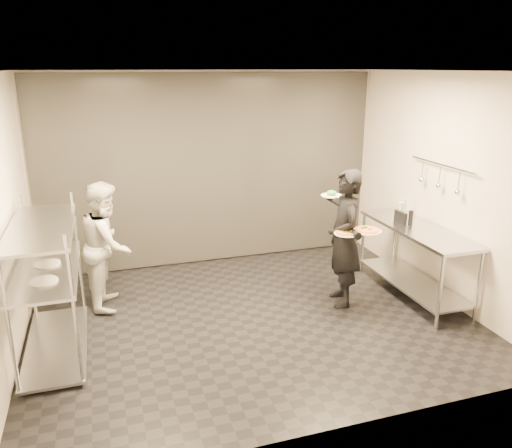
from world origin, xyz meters
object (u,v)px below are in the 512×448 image
object	(u,v)px
salad_plate	(332,194)
pizza_plate_far	(367,230)
pass_rack	(48,282)
bottle_clear	(404,207)
chef	(107,245)
pos_monitor	(400,218)
pizza_plate_near	(346,233)
bottle_green	(401,212)
bottle_dark	(411,218)
waiter	(344,239)
prep_counter	(416,250)

from	to	relation	value
salad_plate	pizza_plate_far	bearing A→B (deg)	-70.39
pass_rack	bottle_clear	size ratio (longest dim) A/B	6.98
chef	salad_plate	bearing A→B (deg)	-92.90
chef	pos_monitor	bearing A→B (deg)	-92.87
pass_rack	bottle_clear	world-z (taller)	pass_rack
pizza_plate_near	bottle_green	xyz separation A→B (m)	(0.98, 0.40, 0.05)
bottle_clear	bottle_dark	world-z (taller)	bottle_clear
pass_rack	bottle_green	distance (m)	4.26
pass_rack	pizza_plate_near	size ratio (longest dim) A/B	5.64
pizza_plate_near	salad_plate	bearing A→B (deg)	84.94
waiter	salad_plate	world-z (taller)	waiter
pass_rack	bottle_green	size ratio (longest dim) A/B	6.06
pass_rack	pizza_plate_near	xyz separation A→B (m)	(3.26, -0.13, 0.23)
chef	pos_monitor	xyz separation A→B (m)	(3.61, -0.71, 0.22)
pass_rack	salad_plate	distance (m)	3.38
salad_plate	pos_monitor	world-z (taller)	salad_plate
waiter	pizza_plate_near	world-z (taller)	waiter
chef	pizza_plate_near	world-z (taller)	chef
pass_rack	prep_counter	size ratio (longest dim) A/B	0.89
pizza_plate_far	bottle_clear	distance (m)	1.18
pizza_plate_near	bottle_green	distance (m)	1.06
pizza_plate_near	salad_plate	world-z (taller)	salad_plate
prep_counter	salad_plate	xyz separation A→B (m)	(-1.02, 0.39, 0.71)
waiter	bottle_green	size ratio (longest dim) A/B	6.44
bottle_clear	bottle_green	bearing A→B (deg)	-129.93
chef	bottle_clear	xyz separation A→B (m)	(3.86, -0.39, 0.26)
prep_counter	bottle_dark	bearing A→B (deg)	109.92
pos_monitor	bottle_dark	world-z (taller)	bottle_dark
waiter	chef	distance (m)	2.88
pizza_plate_far	bottle_dark	xyz separation A→B (m)	(0.78, 0.28, -0.00)
waiter	bottle_green	distance (m)	0.94
prep_counter	pizza_plate_far	distance (m)	0.93
chef	pizza_plate_far	distance (m)	3.11
salad_plate	pos_monitor	size ratio (longest dim) A/B	1.19
pass_rack	bottle_dark	xyz separation A→B (m)	(4.29, 0.11, 0.25)
pass_rack	bottle_dark	bearing A→B (deg)	1.52
salad_plate	bottle_clear	bearing A→B (deg)	6.98
chef	bottle_clear	size ratio (longest dim) A/B	6.80
bottle_green	bottle_dark	xyz separation A→B (m)	(0.04, -0.16, -0.04)
bottle_green	chef	bearing A→B (deg)	169.84
pizza_plate_near	pos_monitor	distance (m)	1.01
chef	salad_plate	world-z (taller)	chef
bottle_green	bottle_clear	world-z (taller)	bottle_green
pizza_plate_far	bottle_dark	world-z (taller)	bottle_dark
waiter	salad_plate	xyz separation A→B (m)	(-0.04, 0.31, 0.49)
waiter	pizza_plate_near	bearing A→B (deg)	-11.85
pizza_plate_far	pizza_plate_near	bearing A→B (deg)	170.85
waiter	chef	bearing A→B (deg)	-95.70
prep_counter	bottle_green	world-z (taller)	bottle_green
salad_plate	chef	bearing A→B (deg)	168.82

